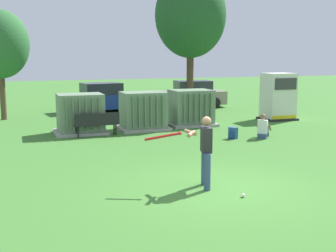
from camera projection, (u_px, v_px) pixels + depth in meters
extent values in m
plane|color=#3D752D|center=(220.00, 188.00, 10.65)|extent=(96.00, 96.00, 0.00)
cube|color=#9E9B93|center=(81.00, 132.00, 18.15)|extent=(2.10, 1.70, 0.12)
cube|color=slate|center=(80.00, 112.00, 18.03)|extent=(1.80, 1.40, 1.50)
cube|color=#5B7056|center=(66.00, 115.00, 17.11)|extent=(0.06, 0.12, 1.27)
cube|color=#5B7056|center=(73.00, 115.00, 17.19)|extent=(0.06, 0.12, 1.27)
cube|color=#5B7056|center=(80.00, 115.00, 17.28)|extent=(0.06, 0.12, 1.27)
cube|color=#5B7056|center=(86.00, 114.00, 17.36)|extent=(0.06, 0.12, 1.27)
cube|color=#5B7056|center=(93.00, 114.00, 17.44)|extent=(0.06, 0.12, 1.27)
cube|color=#5B7056|center=(99.00, 114.00, 17.52)|extent=(0.06, 0.12, 1.27)
cube|color=#9E9B93|center=(143.00, 128.00, 19.08)|extent=(2.10, 1.70, 0.12)
cube|color=slate|center=(143.00, 109.00, 18.95)|extent=(1.80, 1.40, 1.50)
cube|color=#5B7056|center=(133.00, 112.00, 18.03)|extent=(0.06, 0.12, 1.27)
cube|color=#5B7056|center=(139.00, 112.00, 18.11)|extent=(0.06, 0.12, 1.27)
cube|color=#5B7056|center=(145.00, 112.00, 18.20)|extent=(0.06, 0.12, 1.27)
cube|color=#5B7056|center=(151.00, 111.00, 18.28)|extent=(0.06, 0.12, 1.27)
cube|color=#5B7056|center=(157.00, 111.00, 18.36)|extent=(0.06, 0.12, 1.27)
cube|color=#5B7056|center=(163.00, 111.00, 18.45)|extent=(0.06, 0.12, 1.27)
cube|color=#9E9B93|center=(191.00, 124.00, 20.22)|extent=(2.10, 1.70, 0.12)
cube|color=slate|center=(191.00, 106.00, 20.10)|extent=(1.80, 1.40, 1.50)
cube|color=#5B7056|center=(184.00, 109.00, 19.18)|extent=(0.06, 0.12, 1.27)
cube|color=#5B7056|center=(189.00, 109.00, 19.26)|extent=(0.06, 0.12, 1.27)
cube|color=#5B7056|center=(195.00, 108.00, 19.35)|extent=(0.06, 0.12, 1.27)
cube|color=#5B7056|center=(200.00, 108.00, 19.43)|extent=(0.06, 0.12, 1.27)
cube|color=#5B7056|center=(205.00, 108.00, 19.51)|extent=(0.06, 0.12, 1.27)
cube|color=#5B7056|center=(211.00, 108.00, 19.59)|extent=(0.06, 0.12, 1.27)
cube|color=#262626|center=(277.00, 118.00, 22.01)|extent=(1.60, 1.40, 0.10)
cube|color=silver|center=(278.00, 95.00, 21.83)|extent=(1.40, 1.20, 2.20)
cube|color=#383838|center=(286.00, 84.00, 21.16)|extent=(1.19, 0.04, 0.55)
cube|color=yellow|center=(284.00, 117.00, 21.41)|extent=(1.33, 0.04, 0.16)
cube|color=black|center=(96.00, 125.00, 17.53)|extent=(1.83, 0.54, 0.05)
cube|color=black|center=(97.00, 119.00, 17.33)|extent=(1.80, 0.18, 0.44)
cylinder|color=black|center=(77.00, 131.00, 17.39)|extent=(0.06, 0.06, 0.42)
cylinder|color=black|center=(114.00, 129.00, 18.00)|extent=(0.06, 0.06, 0.42)
cylinder|color=black|center=(78.00, 132.00, 17.14)|extent=(0.06, 0.06, 0.42)
cylinder|color=black|center=(116.00, 130.00, 17.74)|extent=(0.06, 0.06, 0.42)
cylinder|color=#384C75|center=(207.00, 172.00, 10.45)|extent=(0.16, 0.16, 0.88)
cylinder|color=#384C75|center=(204.00, 167.00, 10.92)|extent=(0.16, 0.16, 0.88)
cube|color=#262628|center=(206.00, 140.00, 10.57)|extent=(0.34, 0.45, 0.60)
sphere|color=#9E7051|center=(207.00, 121.00, 10.50)|extent=(0.23, 0.23, 0.23)
cylinder|color=#9E7051|center=(191.00, 134.00, 10.43)|extent=(0.39, 0.49, 0.09)
cylinder|color=#9E7051|center=(190.00, 132.00, 10.61)|extent=(0.12, 0.55, 0.09)
cylinder|color=red|center=(162.00, 137.00, 10.49)|extent=(0.83, 0.29, 0.21)
sphere|color=red|center=(180.00, 133.00, 10.51)|extent=(0.08, 0.08, 0.08)
sphere|color=white|center=(243.00, 195.00, 9.99)|extent=(0.09, 0.09, 0.09)
cube|color=#384C75|center=(262.00, 136.00, 17.01)|extent=(0.41, 0.41, 0.20)
cube|color=white|center=(263.00, 127.00, 16.95)|extent=(0.41, 0.41, 0.52)
sphere|color=brown|center=(263.00, 117.00, 16.89)|extent=(0.22, 0.22, 0.22)
cylinder|color=#384C75|center=(261.00, 132.00, 17.23)|extent=(0.40, 0.42, 0.13)
cylinder|color=#384C75|center=(262.00, 131.00, 17.43)|extent=(0.29, 0.30, 0.46)
cylinder|color=#384C75|center=(266.00, 132.00, 17.15)|extent=(0.40, 0.42, 0.13)
cylinder|color=#384C75|center=(267.00, 131.00, 17.36)|extent=(0.29, 0.30, 0.46)
cylinder|color=brown|center=(258.00, 127.00, 17.25)|extent=(0.34, 0.36, 0.32)
cylinder|color=brown|center=(270.00, 127.00, 17.07)|extent=(0.34, 0.36, 0.32)
cube|color=#264C8C|center=(233.00, 133.00, 16.95)|extent=(0.33, 0.38, 0.44)
cube|color=navy|center=(231.00, 135.00, 16.87)|extent=(0.16, 0.23, 0.22)
cylinder|color=brown|center=(3.00, 97.00, 21.83)|extent=(0.28, 0.28, 2.28)
ellipsoid|color=#2D6633|center=(0.00, 44.00, 21.42)|extent=(2.81, 2.81, 3.34)
cylinder|color=#4C3828|center=(190.00, 80.00, 26.25)|extent=(0.41, 0.41, 3.36)
ellipsoid|color=#235128|center=(190.00, 15.00, 25.65)|extent=(4.14, 4.14, 4.91)
cube|color=navy|center=(99.00, 101.00, 24.99)|extent=(4.39, 2.26, 0.80)
cube|color=#262B33|center=(101.00, 89.00, 24.94)|extent=(2.29, 1.83, 0.64)
cylinder|color=black|center=(81.00, 109.00, 23.70)|extent=(0.66, 0.31, 0.64)
cylinder|color=black|center=(72.00, 106.00, 25.19)|extent=(0.66, 0.31, 0.64)
cylinder|color=black|center=(126.00, 106.00, 24.87)|extent=(0.66, 0.31, 0.64)
cylinder|color=black|center=(116.00, 103.00, 26.36)|extent=(0.66, 0.31, 0.64)
cube|color=gray|center=(190.00, 98.00, 27.25)|extent=(4.34, 2.09, 0.80)
cube|color=#262B33|center=(193.00, 86.00, 27.18)|extent=(2.24, 1.75, 0.64)
cylinder|color=black|center=(173.00, 104.00, 26.17)|extent=(0.66, 0.28, 0.64)
cylinder|color=black|center=(167.00, 101.00, 27.80)|extent=(0.66, 0.28, 0.64)
cylinder|color=black|center=(215.00, 103.00, 26.79)|extent=(0.66, 0.28, 0.64)
cylinder|color=black|center=(206.00, 100.00, 28.42)|extent=(0.66, 0.28, 0.64)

